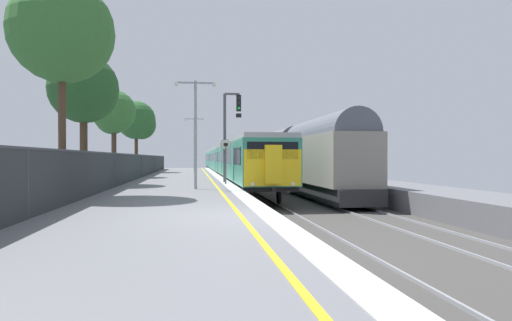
# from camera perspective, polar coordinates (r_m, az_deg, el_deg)

# --- Properties ---
(ground) EXTENTS (17.40, 110.00, 1.21)m
(ground) POSITION_cam_1_polar(r_m,az_deg,el_deg) (12.18, 12.31, -9.49)
(ground) COLOR slate
(commuter_train_at_platform) EXTENTS (2.83, 63.45, 3.81)m
(commuter_train_at_platform) POSITION_cam_1_polar(r_m,az_deg,el_deg) (51.78, -4.00, 0.09)
(commuter_train_at_platform) COLOR #2D846B
(commuter_train_at_platform) RESTS_ON ground
(freight_train_adjacent_track) EXTENTS (2.60, 25.35, 4.82)m
(freight_train_adjacent_track) POSITION_cam_1_polar(r_m,az_deg,el_deg) (32.78, 5.45, 0.62)
(freight_train_adjacent_track) COLOR #232326
(freight_train_adjacent_track) RESTS_ON ground
(signal_gantry) EXTENTS (1.10, 0.24, 5.42)m
(signal_gantry) POSITION_cam_1_polar(r_m,az_deg,el_deg) (27.12, -3.48, 4.33)
(signal_gantry) COLOR #47474C
(signal_gantry) RESTS_ON ground
(speed_limit_sign) EXTENTS (0.59, 0.08, 2.51)m
(speed_limit_sign) POSITION_cam_1_polar(r_m,az_deg,el_deg) (24.83, -3.90, 0.64)
(speed_limit_sign) COLOR #59595B
(speed_limit_sign) RESTS_ON ground
(platform_lamp_mid) EXTENTS (2.00, 0.20, 5.12)m
(platform_lamp_mid) POSITION_cam_1_polar(r_m,az_deg,el_deg) (21.30, -7.75, 4.60)
(platform_lamp_mid) COLOR #93999E
(platform_lamp_mid) RESTS_ON ground
(platform_lamp_far) EXTENTS (2.00, 0.20, 5.43)m
(platform_lamp_far) POSITION_cam_1_polar(r_m,az_deg,el_deg) (44.36, -7.88, 2.58)
(platform_lamp_far) COLOR #93999E
(platform_lamp_far) RESTS_ON ground
(platform_back_fence) EXTENTS (0.07, 99.00, 1.73)m
(platform_back_fence) POSITION_cam_1_polar(r_m,az_deg,el_deg) (11.93, -27.21, -2.40)
(platform_back_fence) COLOR #282B2D
(platform_back_fence) RESTS_ON ground
(background_tree_left) EXTENTS (3.35, 3.35, 6.73)m
(background_tree_left) POSITION_cam_1_polar(r_m,az_deg,el_deg) (36.35, -17.79, 5.70)
(background_tree_left) COLOR #473323
(background_tree_left) RESTS_ON ground
(background_tree_centre) EXTENTS (3.97, 3.97, 8.34)m
(background_tree_centre) POSITION_cam_1_polar(r_m,az_deg,el_deg) (19.34, -23.41, 14.62)
(background_tree_centre) COLOR #473323
(background_tree_centre) RESTS_ON ground
(background_tree_right) EXTENTS (3.81, 3.81, 7.21)m
(background_tree_right) POSITION_cam_1_polar(r_m,az_deg,el_deg) (26.72, -21.27, 8.30)
(background_tree_right) COLOR #473323
(background_tree_right) RESTS_ON ground
(background_tree_back) EXTENTS (4.02, 3.97, 7.39)m
(background_tree_back) POSITION_cam_1_polar(r_m,az_deg,el_deg) (47.89, -14.90, 4.82)
(background_tree_back) COLOR #473323
(background_tree_back) RESTS_ON ground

